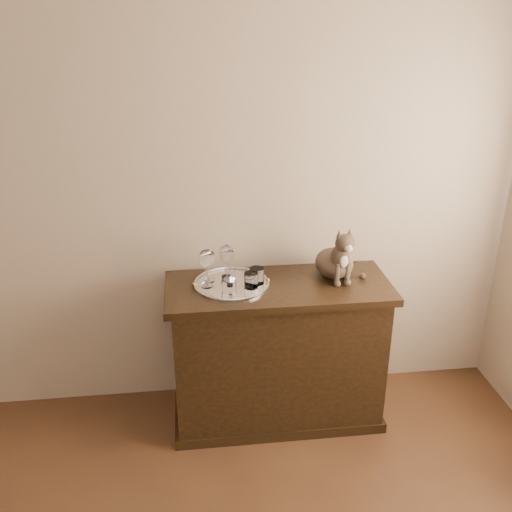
{
  "coord_description": "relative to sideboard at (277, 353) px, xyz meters",
  "views": [
    {
      "loc": [
        0.15,
        -0.74,
        2.19
      ],
      "look_at": [
        0.48,
        1.95,
        1.02
      ],
      "focal_mm": 40.0,
      "sensor_mm": 36.0,
      "label": 1
    }
  ],
  "objects": [
    {
      "name": "wall_back",
      "position": [
        -0.6,
        0.31,
        0.93
      ],
      "size": [
        4.0,
        0.1,
        2.7
      ],
      "primitive_type": "cube",
      "color": "tan",
      "rests_on": "ground"
    },
    {
      "name": "sideboard",
      "position": [
        0.0,
        0.0,
        0.0
      ],
      "size": [
        1.2,
        0.5,
        0.85
      ],
      "primitive_type": null,
      "color": "black",
      "rests_on": "ground"
    },
    {
      "name": "tray",
      "position": [
        -0.25,
        0.02,
        0.43
      ],
      "size": [
        0.4,
        0.4,
        0.01
      ],
      "primitive_type": "cylinder",
      "color": "silver",
      "rests_on": "sideboard"
    },
    {
      "name": "wine_glass_a",
      "position": [
        -0.36,
        0.08,
        0.52
      ],
      "size": [
        0.07,
        0.07,
        0.18
      ],
      "primitive_type": null,
      "color": "white",
      "rests_on": "tray"
    },
    {
      "name": "wine_glass_b",
      "position": [
        -0.27,
        0.11,
        0.52
      ],
      "size": [
        0.06,
        0.06,
        0.17
      ],
      "primitive_type": null,
      "color": "silver",
      "rests_on": "tray"
    },
    {
      "name": "wine_glass_c",
      "position": [
        -0.38,
        0.02,
        0.54
      ],
      "size": [
        0.08,
        0.08,
        0.2
      ],
      "primitive_type": null,
      "color": "silver",
      "rests_on": "tray"
    },
    {
      "name": "wine_glass_d",
      "position": [
        -0.27,
        0.05,
        0.54
      ],
      "size": [
        0.08,
        0.08,
        0.21
      ],
      "primitive_type": null,
      "color": "white",
      "rests_on": "tray"
    },
    {
      "name": "tumbler_a",
      "position": [
        -0.15,
        -0.03,
        0.47
      ],
      "size": [
        0.07,
        0.07,
        0.08
      ],
      "primitive_type": "cylinder",
      "color": "white",
      "rests_on": "tray"
    },
    {
      "name": "tumbler_b",
      "position": [
        -0.27,
        -0.1,
        0.48
      ],
      "size": [
        0.08,
        0.08,
        0.09
      ],
      "primitive_type": "cylinder",
      "color": "silver",
      "rests_on": "tray"
    },
    {
      "name": "tumbler_c",
      "position": [
        -0.11,
        0.02,
        0.48
      ],
      "size": [
        0.08,
        0.08,
        0.09
      ],
      "primitive_type": "cylinder",
      "color": "silver",
      "rests_on": "tray"
    },
    {
      "name": "cat",
      "position": [
        0.32,
        0.07,
        0.58
      ],
      "size": [
        0.35,
        0.33,
        0.31
      ],
      "primitive_type": null,
      "rotation": [
        0.0,
        0.0,
        0.16
      ],
      "color": "#4C3F2D",
      "rests_on": "sideboard"
    }
  ]
}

